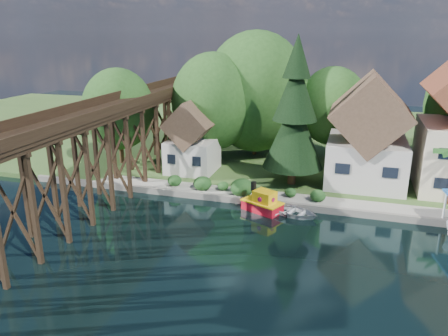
{
  "coord_description": "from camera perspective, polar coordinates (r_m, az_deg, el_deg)",
  "views": [
    {
      "loc": [
        5.46,
        -28.31,
        15.4
      ],
      "look_at": [
        -4.86,
        6.0,
        3.97
      ],
      "focal_mm": 35.0,
      "sensor_mm": 36.0,
      "label": 1
    }
  ],
  "objects": [
    {
      "name": "trestle_bridge",
      "position": [
        41.01,
        -15.45,
        2.86
      ],
      "size": [
        4.12,
        44.18,
        9.3
      ],
      "color": "black",
      "rests_on": "ground"
    },
    {
      "name": "conifer",
      "position": [
        42.82,
        9.22,
        6.86
      ],
      "size": [
        5.92,
        5.92,
        14.57
      ],
      "color": "#382314",
      "rests_on": "bank"
    },
    {
      "name": "bank",
      "position": [
        64.35,
        11.42,
        3.72
      ],
      "size": [
        140.0,
        52.0,
        0.5
      ],
      "primitive_type": "cube",
      "color": "#314D1F",
      "rests_on": "ground"
    },
    {
      "name": "tugboat",
      "position": [
        38.73,
        5.09,
        -4.58
      ],
      "size": [
        3.98,
        3.22,
        2.54
      ],
      "color": "red",
      "rests_on": "ground"
    },
    {
      "name": "shrubs",
      "position": [
        41.39,
        1.64,
        -2.33
      ],
      "size": [
        15.76,
        2.47,
        1.7
      ],
      "color": "#143915",
      "rests_on": "bank"
    },
    {
      "name": "boat_white_a",
      "position": [
        38.33,
        9.1,
        -5.5
      ],
      "size": [
        5.0,
        4.18,
        0.89
      ],
      "primitive_type": "imported",
      "rotation": [
        0.0,
        0.0,
        1.28
      ],
      "color": "silver",
      "rests_on": "ground"
    },
    {
      "name": "house_left",
      "position": [
        45.5,
        18.27,
        3.76
      ],
      "size": [
        7.64,
        8.64,
        11.02
      ],
      "color": "beige",
      "rests_on": "bank"
    },
    {
      "name": "bg_trees",
      "position": [
        50.41,
        11.56,
        8.08
      ],
      "size": [
        49.9,
        13.3,
        10.57
      ],
      "color": "#382314",
      "rests_on": "bank"
    },
    {
      "name": "shed",
      "position": [
        47.3,
        -4.17,
        3.48
      ],
      "size": [
        5.09,
        5.4,
        7.85
      ],
      "color": "beige",
      "rests_on": "bank"
    },
    {
      "name": "ground",
      "position": [
        32.68,
        5.22,
        -10.49
      ],
      "size": [
        140.0,
        140.0,
        0.0
      ],
      "primitive_type": "plane",
      "color": "black",
      "rests_on": "ground"
    },
    {
      "name": "seawall",
      "position": [
        39.34,
        13.37,
        -5.37
      ],
      "size": [
        60.0,
        0.4,
        0.62
      ],
      "primitive_type": "cube",
      "color": "slate",
      "rests_on": "ground"
    },
    {
      "name": "promenade",
      "position": [
        40.44,
        16.35,
        -4.63
      ],
      "size": [
        50.0,
        2.6,
        0.06
      ],
      "primitive_type": "cube",
      "color": "gray",
      "rests_on": "bank"
    }
  ]
}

